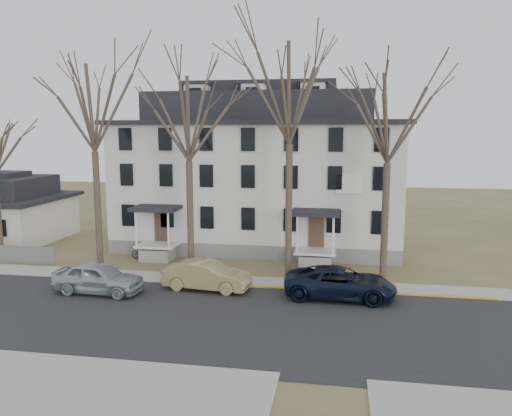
% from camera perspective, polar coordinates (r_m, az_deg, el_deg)
% --- Properties ---
extents(ground, '(120.00, 120.00, 0.00)m').
position_cam_1_polar(ground, '(21.14, -1.97, -15.00)').
color(ground, olive).
rests_on(ground, ground).
extents(main_road, '(120.00, 10.00, 0.04)m').
position_cam_1_polar(main_road, '(22.95, -0.94, -13.02)').
color(main_road, '#27272A').
rests_on(main_road, ground).
extents(far_sidewalk, '(120.00, 2.00, 0.08)m').
position_cam_1_polar(far_sidewalk, '(28.53, 1.28, -8.61)').
color(far_sidewalk, '#A09F97').
rests_on(far_sidewalk, ground).
extents(yellow_curb, '(14.00, 0.25, 0.06)m').
position_cam_1_polar(yellow_curb, '(27.42, 11.54, -9.51)').
color(yellow_curb, gold).
rests_on(yellow_curb, ground).
extents(boarding_house, '(20.80, 12.36, 12.05)m').
position_cam_1_polar(boarding_house, '(37.50, 0.49, 3.96)').
color(boarding_house, slate).
rests_on(boarding_house, ground).
extents(small_house, '(8.70, 8.70, 5.00)m').
position_cam_1_polar(small_house, '(43.95, -26.67, -0.38)').
color(small_house, silver).
rests_on(small_house, ground).
extents(tree_far_left, '(8.40, 8.40, 13.72)m').
position_cam_1_polar(tree_far_left, '(32.44, -18.18, 11.57)').
color(tree_far_left, '#473B31').
rests_on(tree_far_left, ground).
extents(tree_mid_left, '(7.80, 7.80, 12.74)m').
position_cam_1_polar(tree_mid_left, '(30.12, -7.77, 10.75)').
color(tree_mid_left, '#473B31').
rests_on(tree_mid_left, ground).
extents(tree_center, '(9.00, 9.00, 14.70)m').
position_cam_1_polar(tree_center, '(29.01, 3.90, 13.82)').
color(tree_center, '#473B31').
rests_on(tree_center, ground).
extents(tree_mid_right, '(7.80, 7.80, 12.74)m').
position_cam_1_polar(tree_mid_right, '(28.88, 14.99, 10.63)').
color(tree_mid_right, '#473B31').
rests_on(tree_mid_right, ground).
extents(car_silver, '(4.92, 2.20, 1.64)m').
position_cam_1_polar(car_silver, '(27.88, -17.58, -7.68)').
color(car_silver, '#A2ADB5').
rests_on(car_silver, ground).
extents(car_tan, '(4.88, 2.10, 1.56)m').
position_cam_1_polar(car_tan, '(27.30, -5.67, -7.74)').
color(car_tan, '#998A55').
rests_on(car_tan, ground).
extents(car_navy, '(5.75, 2.79, 1.58)m').
position_cam_1_polar(car_navy, '(26.22, 9.59, -8.50)').
color(car_navy, black).
rests_on(car_navy, ground).
extents(bicycle_left, '(1.79, 1.09, 0.89)m').
position_cam_1_polar(bicycle_left, '(34.25, -12.93, -5.10)').
color(bicycle_left, black).
rests_on(bicycle_left, ground).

